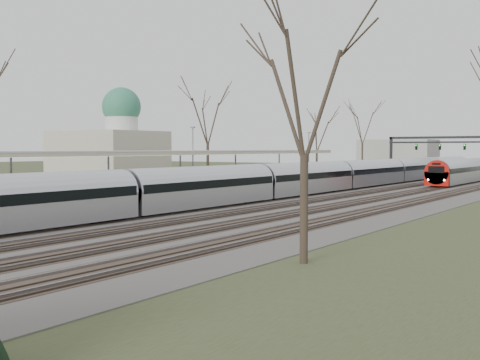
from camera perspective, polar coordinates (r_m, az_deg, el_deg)
The scene contains 8 objects.
track_bed at distance 63.86m, azimuth 13.25°, elevation -0.86°, with size 24.00×160.00×0.22m.
platform at distance 53.15m, azimuth -3.22°, elevation -1.07°, with size 3.50×69.00×1.00m, color #9E9B93.
canopy at distance 49.53m, azimuth -6.45°, elevation 2.59°, with size 4.10×50.00×3.11m.
dome_building at distance 61.95m, azimuth -12.23°, elevation 2.43°, with size 10.00×8.00×10.30m.
signal_gantry at distance 92.29m, azimuth 20.13°, elevation 3.21°, with size 21.00×0.59×6.08m.
tree_west_far at distance 66.29m, azimuth -3.09°, elevation 6.24°, with size 5.50×5.50×11.33m.
tree_east_near at distance 22.12m, azimuth 6.15°, elevation 8.92°, with size 4.50×4.50×9.27m.
train_near at distance 61.13m, azimuth 9.45°, elevation 0.34°, with size 2.62×90.21×3.05m.
Camera 1 is at (23.53, -4.32, 4.27)m, focal length 45.00 mm.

